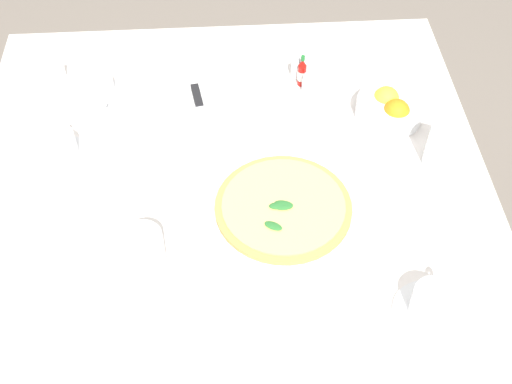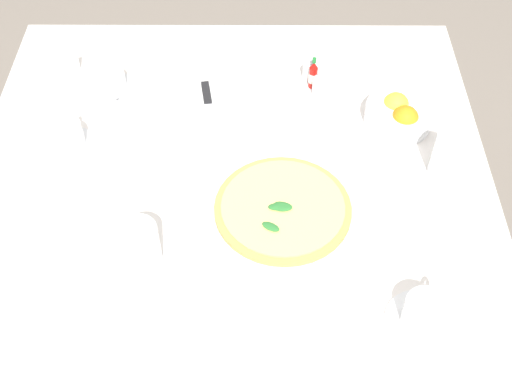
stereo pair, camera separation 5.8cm
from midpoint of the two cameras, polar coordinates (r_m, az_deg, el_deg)
name	(u,v)px [view 1 (the left image)]	position (r m, az deg, el deg)	size (l,w,h in m)	color
ground_plane	(237,347)	(1.96, -2.53, -13.31)	(8.00, 8.00, 0.00)	slate
dining_table	(231,222)	(1.46, -3.32, -2.62)	(1.09, 1.09, 0.72)	white
pizza_plate	(284,211)	(1.30, 1.17, -1.69)	(0.36, 0.36, 0.02)	white
pizza	(284,207)	(1.29, 1.17, -1.31)	(0.27, 0.27, 0.02)	tan
coffee_cup_far_left	(433,304)	(1.19, 13.77, -9.48)	(0.13, 0.13, 0.06)	white
coffee_cup_left_edge	(99,89)	(1.58, -14.54, 8.65)	(0.13, 0.13, 0.07)	white
coffee_cup_near_left	(60,148)	(1.45, -17.76, 3.62)	(0.13, 0.13, 0.07)	white
water_glass_right_edge	(147,257)	(1.20, -10.84, -5.56)	(0.07, 0.07, 0.11)	white
water_glass_far_right	(444,148)	(1.41, 14.84, 3.71)	(0.07, 0.07, 0.11)	white
napkin_folded	(202,114)	(1.50, -5.85, 6.68)	(0.25, 0.18, 0.02)	white
dinner_knife	(201,111)	(1.49, -5.88, 7.00)	(0.20, 0.05, 0.01)	silver
citrus_bowl	(391,108)	(1.51, 10.52, 7.14)	(0.15, 0.15, 0.07)	white
hot_sauce_bottle	(303,73)	(1.57, 3.00, 10.27)	(0.02, 0.02, 0.08)	#B7140F
salt_shaker	(308,83)	(1.55, 3.46, 9.37)	(0.03, 0.03, 0.06)	white
pepper_shaker	(297,68)	(1.59, 2.52, 10.64)	(0.03, 0.03, 0.06)	white
menu_card	(46,73)	(1.66, -18.74, 9.76)	(0.03, 0.09, 0.06)	white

